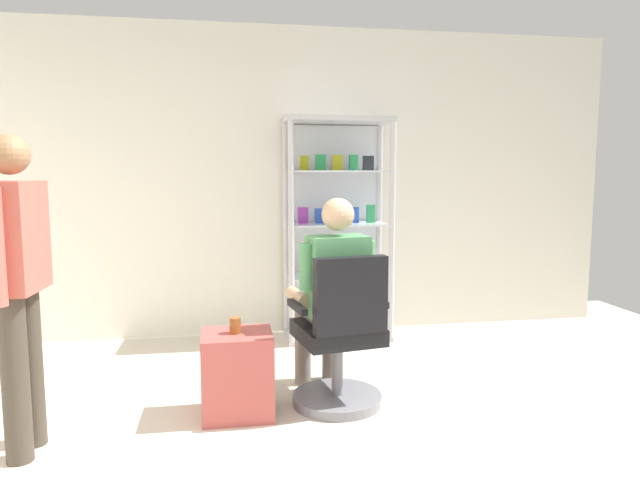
% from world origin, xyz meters
% --- Properties ---
extents(back_wall, '(6.00, 0.10, 2.70)m').
position_xyz_m(back_wall, '(0.00, 3.00, 1.35)').
color(back_wall, silver).
rests_on(back_wall, ground).
extents(display_cabinet_main, '(0.90, 0.45, 1.90)m').
position_xyz_m(display_cabinet_main, '(0.40, 2.76, 0.97)').
color(display_cabinet_main, '#B7B7BC').
rests_on(display_cabinet_main, ground).
extents(office_chair, '(0.60, 0.56, 0.96)m').
position_xyz_m(office_chair, '(0.13, 1.24, 0.39)').
color(office_chair, slate).
rests_on(office_chair, ground).
extents(seated_shopkeeper, '(0.53, 0.60, 1.29)m').
position_xyz_m(seated_shopkeeper, '(0.10, 1.40, 0.71)').
color(seated_shopkeeper, slate).
rests_on(seated_shopkeeper, ground).
extents(storage_crate, '(0.41, 0.37, 0.50)m').
position_xyz_m(storage_crate, '(-0.50, 1.24, 0.25)').
color(storage_crate, '#B24C47').
rests_on(storage_crate, ground).
extents(tea_glass, '(0.07, 0.07, 0.09)m').
position_xyz_m(tea_glass, '(-0.51, 1.24, 0.55)').
color(tea_glass, brown).
rests_on(tea_glass, storage_crate).
extents(standing_customer, '(0.24, 0.52, 1.63)m').
position_xyz_m(standing_customer, '(-1.59, 0.96, 0.93)').
color(standing_customer, '#3F382D').
rests_on(standing_customer, ground).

